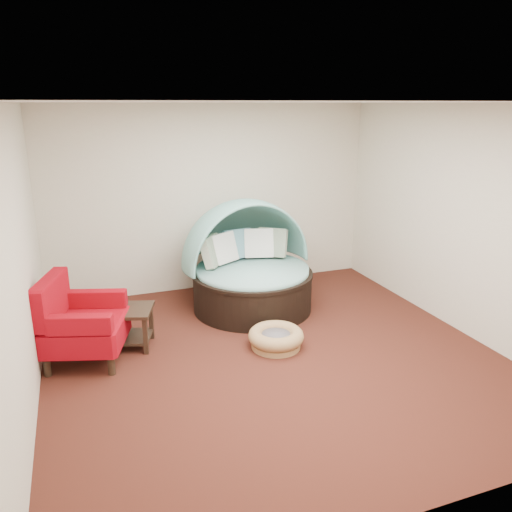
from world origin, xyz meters
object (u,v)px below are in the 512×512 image
object	(u,v)px
red_armchair	(79,323)
side_table	(131,322)
pet_basket	(276,338)
canopy_daybed	(249,259)

from	to	relation	value
red_armchair	side_table	world-z (taller)	red_armchair
red_armchair	side_table	bearing A→B (deg)	32.03
pet_basket	red_armchair	distance (m)	2.25
canopy_daybed	pet_basket	distance (m)	1.44
pet_basket	red_armchair	bearing A→B (deg)	167.85
canopy_daybed	red_armchair	bearing A→B (deg)	-167.48
side_table	pet_basket	bearing A→B (deg)	-20.99
red_armchair	side_table	distance (m)	0.60
canopy_daybed	red_armchair	xyz separation A→B (m)	(-2.30, -0.84, -0.25)
canopy_daybed	side_table	size ratio (longest dim) A/B	3.06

